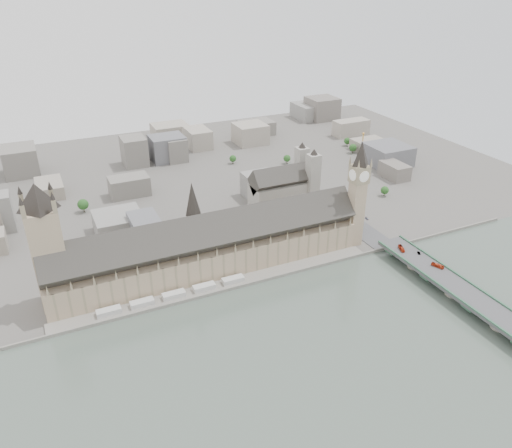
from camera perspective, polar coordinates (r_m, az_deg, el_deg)
name	(u,v)px	position (r m, az deg, el deg)	size (l,w,h in m)	color
ground	(219,282)	(415.41, -4.29, -6.66)	(900.00, 900.00, 0.00)	#595651
river_thames	(325,433)	(304.54, 7.93, -22.56)	(600.00, 600.00, 0.00)	#49564D
embankment_wall	(225,290)	(402.94, -3.52, -7.57)	(600.00, 1.50, 3.00)	gray
river_terrace	(222,286)	(409.01, -3.91, -7.08)	(270.00, 15.00, 2.00)	gray
terrace_tents	(174,295)	(398.09, -9.37, -7.99)	(118.00, 7.00, 4.00)	silver
palace_of_westminster	(209,248)	(419.20, -5.37, -2.71)	(265.00, 40.73, 55.44)	tan
elizabeth_tower	(358,186)	(453.44, 11.59, 4.23)	(17.00, 17.00, 107.50)	tan
victoria_tower	(46,240)	(392.33, -22.87, -1.75)	(30.00, 30.00, 100.00)	tan
central_tower	(193,209)	(405.45, -7.22, 1.72)	(13.00, 13.00, 48.00)	gray
westminster_bridge	(447,285)	(430.40, 20.95, -6.49)	(25.00, 325.00, 10.25)	#474749
bridge_parapets	(493,310)	(404.47, 25.44, -8.84)	(25.00, 235.00, 1.15)	#356247
westminster_abbey	(284,190)	(520.08, 3.27, 3.87)	(68.00, 36.00, 64.00)	#A29E92
city_skyline_inland	(145,165)	(618.94, -12.61, 6.55)	(720.00, 360.00, 38.00)	gray
park_trees	(184,244)	(457.64, -8.20, -2.32)	(110.00, 30.00, 15.00)	#1D491A
red_bus_north	(401,248)	(456.45, 16.29, -2.69)	(2.55, 10.89, 3.03)	red
red_bus_south	(438,266)	(440.52, 20.04, -4.48)	(2.45, 10.47, 2.92)	red
car_silver	(419,253)	(455.45, 18.12, -3.16)	(1.52, 4.37, 1.44)	gray
car_approach	(367,219)	(503.24, 12.55, 0.61)	(2.15, 5.29, 1.54)	gray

